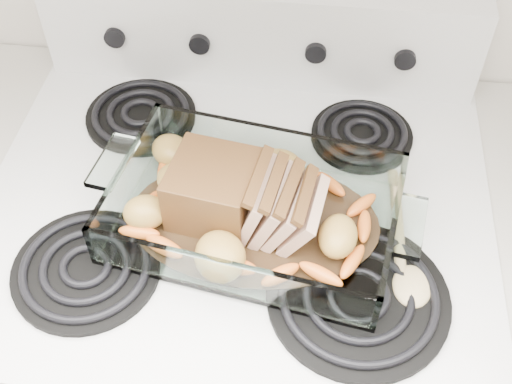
# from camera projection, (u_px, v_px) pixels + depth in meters

# --- Properties ---
(electric_range) EXTENTS (0.78, 0.70, 1.12)m
(electric_range) POSITION_uv_depth(u_px,v_px,m) (242.00, 338.00, 1.34)
(electric_range) COLOR silver
(electric_range) RESTS_ON ground
(baking_dish) EXTENTS (0.40, 0.26, 0.08)m
(baking_dish) POSITION_uv_depth(u_px,v_px,m) (254.00, 215.00, 0.93)
(baking_dish) COLOR silver
(baking_dish) RESTS_ON electric_range
(pork_roast) EXTENTS (0.22, 0.12, 0.10)m
(pork_roast) POSITION_uv_depth(u_px,v_px,m) (232.00, 198.00, 0.91)
(pork_roast) COLOR brown
(pork_roast) RESTS_ON baking_dish
(roast_vegetables) EXTENTS (0.39, 0.21, 0.05)m
(roast_vegetables) POSITION_uv_depth(u_px,v_px,m) (255.00, 190.00, 0.95)
(roast_vegetables) COLOR orange
(roast_vegetables) RESTS_ON baking_dish
(wooden_spoon) EXTENTS (0.06, 0.25, 0.02)m
(wooden_spoon) POSITION_uv_depth(u_px,v_px,m) (405.00, 256.00, 0.91)
(wooden_spoon) COLOR #D0BC88
(wooden_spoon) RESTS_ON electric_range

